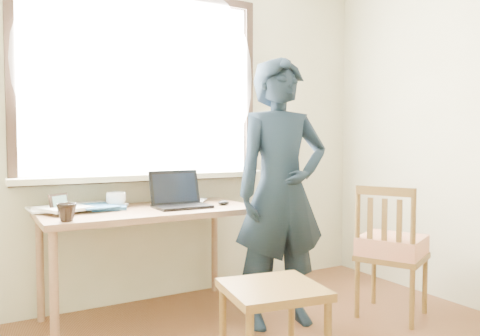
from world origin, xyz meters
TOP-DOWN VIEW (x-y plane):
  - room_shell at (-0.02, 0.20)m, footprint 3.52×4.02m
  - desk at (-0.29, 1.63)m, footprint 1.38×0.69m
  - laptop at (-0.09, 1.60)m, footprint 0.36×0.29m
  - mug_white at (-0.47, 1.77)m, footprint 0.19×0.19m
  - mug_dark at (-0.86, 1.37)m, footprint 0.13×0.13m
  - mouse at (0.22, 1.53)m, footprint 0.08×0.06m
  - desk_clutter at (-0.50, 1.82)m, footprint 0.76×0.44m
  - book_a at (-0.62, 1.86)m, footprint 0.23×0.30m
  - book_b at (0.03, 1.84)m, footprint 0.27×0.29m
  - picture_frame at (-0.84, 1.73)m, footprint 0.13×0.09m
  - work_chair at (-0.03, 0.54)m, footprint 0.53×0.51m
  - side_chair at (1.13, 0.84)m, footprint 0.53×0.54m
  - person at (0.42, 1.11)m, footprint 0.69×0.51m

SIDE VIEW (x-z plane):
  - work_chair at x=-0.03m, z-range 0.16..0.63m
  - side_chair at x=1.13m, z-range 0.02..0.92m
  - desk at x=-0.29m, z-range 0.29..1.03m
  - book_b at x=0.03m, z-range 0.74..0.76m
  - book_a at x=-0.62m, z-range 0.74..0.77m
  - mouse at x=0.22m, z-range 0.74..0.77m
  - desk_clutter at x=-0.50m, z-range 0.74..0.78m
  - mug_dark at x=-0.86m, z-range 0.74..0.84m
  - mug_white at x=-0.47m, z-range 0.74..0.84m
  - picture_frame at x=-0.84m, z-range 0.74..0.85m
  - laptop at x=-0.09m, z-range 0.67..0.92m
  - person at x=0.42m, z-range 0.00..1.72m
  - room_shell at x=-0.02m, z-range 0.33..2.94m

